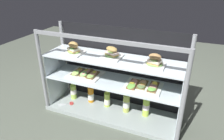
% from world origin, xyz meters
% --- Properties ---
extents(ground_plane, '(6.00, 6.00, 0.02)m').
position_xyz_m(ground_plane, '(0.00, 0.00, -0.01)').
color(ground_plane, '#545B4E').
rests_on(ground_plane, ground).
extents(case_base_deck, '(1.41, 0.42, 0.04)m').
position_xyz_m(case_base_deck, '(0.00, 0.00, 0.02)').
color(case_base_deck, '#9CA8A5').
rests_on(case_base_deck, ground).
extents(case_frame, '(1.41, 0.42, 0.89)m').
position_xyz_m(case_frame, '(0.00, 0.11, 0.49)').
color(case_frame, gray).
rests_on(case_frame, ground).
extents(riser_lower_tier, '(1.33, 0.35, 0.34)m').
position_xyz_m(riser_lower_tier, '(0.00, 0.00, 0.21)').
color(riser_lower_tier, silver).
rests_on(riser_lower_tier, case_base_deck).
extents(shelf_lower_glass, '(1.35, 0.37, 0.01)m').
position_xyz_m(shelf_lower_glass, '(0.00, 0.00, 0.39)').
color(shelf_lower_glass, silver).
rests_on(shelf_lower_glass, riser_lower_tier).
extents(riser_upper_tier, '(1.33, 0.35, 0.23)m').
position_xyz_m(riser_upper_tier, '(0.00, 0.00, 0.51)').
color(riser_upper_tier, silver).
rests_on(riser_upper_tier, shelf_lower_glass).
extents(shelf_upper_glass, '(1.35, 0.37, 0.01)m').
position_xyz_m(shelf_upper_glass, '(0.00, 0.00, 0.63)').
color(shelf_upper_glass, silver).
rests_on(shelf_upper_glass, riser_upper_tier).
extents(plated_roll_sandwich_mid_left, '(0.18, 0.18, 0.12)m').
position_xyz_m(plated_roll_sandwich_mid_left, '(-0.40, -0.03, 0.68)').
color(plated_roll_sandwich_mid_left, white).
rests_on(plated_roll_sandwich_mid_left, shelf_upper_glass).
extents(plated_roll_sandwich_center, '(0.19, 0.19, 0.11)m').
position_xyz_m(plated_roll_sandwich_center, '(-0.01, 0.01, 0.68)').
color(plated_roll_sandwich_center, white).
rests_on(plated_roll_sandwich_center, shelf_upper_glass).
extents(plated_roll_sandwich_far_right, '(0.18, 0.18, 0.12)m').
position_xyz_m(plated_roll_sandwich_far_right, '(0.40, -0.03, 0.68)').
color(plated_roll_sandwich_far_right, white).
rests_on(plated_roll_sandwich_far_right, shelf_upper_glass).
extents(open_sandwich_tray_far_right, '(0.34, 0.26, 0.06)m').
position_xyz_m(open_sandwich_tray_far_right, '(-0.31, 0.01, 0.41)').
color(open_sandwich_tray_far_right, white).
rests_on(open_sandwich_tray_far_right, shelf_lower_glass).
extents(open_sandwich_tray_mid_left, '(0.34, 0.26, 0.06)m').
position_xyz_m(open_sandwich_tray_mid_left, '(0.31, -0.01, 0.41)').
color(open_sandwich_tray_mid_left, white).
rests_on(open_sandwich_tray_mid_left, shelf_lower_glass).
extents(juice_bottle_front_left_end, '(0.07, 0.07, 0.22)m').
position_xyz_m(juice_bottle_front_left_end, '(-0.50, 0.05, 0.14)').
color(juice_bottle_front_left_end, '#AFD554').
rests_on(juice_bottle_front_left_end, case_base_deck).
extents(juice_bottle_back_right, '(0.07, 0.07, 0.24)m').
position_xyz_m(juice_bottle_back_right, '(-0.28, 0.06, 0.13)').
color(juice_bottle_back_right, orange).
rests_on(juice_bottle_back_right, case_base_deck).
extents(juice_bottle_back_left, '(0.07, 0.07, 0.22)m').
position_xyz_m(juice_bottle_back_left, '(-0.08, 0.06, 0.12)').
color(juice_bottle_back_left, '#B7D349').
rests_on(juice_bottle_back_left, case_base_deck).
extents(juice_bottle_front_middle, '(0.07, 0.07, 0.25)m').
position_xyz_m(juice_bottle_front_middle, '(0.14, 0.05, 0.14)').
color(juice_bottle_front_middle, '#BCC856').
rests_on(juice_bottle_front_middle, case_base_deck).
extents(juice_bottle_near_post, '(0.07, 0.07, 0.24)m').
position_xyz_m(juice_bottle_near_post, '(0.35, 0.06, 0.15)').
color(juice_bottle_near_post, '#B6DB47').
rests_on(juice_bottle_near_post, case_base_deck).
extents(kitchen_scissors, '(0.16, 0.14, 0.01)m').
position_xyz_m(kitchen_scissors, '(-0.48, -0.07, 0.05)').
color(kitchen_scissors, silver).
rests_on(kitchen_scissors, case_base_deck).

